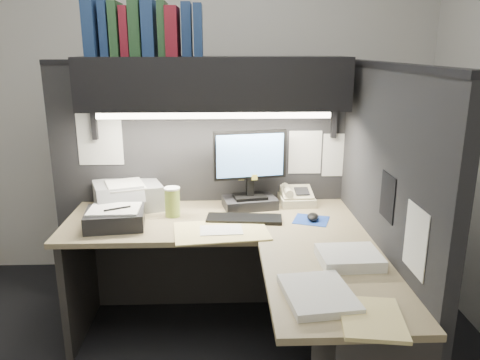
# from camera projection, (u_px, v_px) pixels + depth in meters

# --- Properties ---
(wall_back) EXTENTS (3.50, 0.04, 2.70)m
(wall_back) POSITION_uv_depth(u_px,v_px,m) (199.00, 96.00, 3.48)
(wall_back) COLOR beige
(wall_back) RESTS_ON floor
(wall_front) EXTENTS (3.50, 0.04, 2.70)m
(wall_front) POSITION_uv_depth(u_px,v_px,m) (90.00, 331.00, 0.59)
(wall_front) COLOR beige
(wall_front) RESTS_ON floor
(partition_back) EXTENTS (1.90, 0.06, 1.60)m
(partition_back) POSITION_uv_depth(u_px,v_px,m) (202.00, 189.00, 3.08)
(partition_back) COLOR black
(partition_back) RESTS_ON floor
(partition_right) EXTENTS (0.06, 1.50, 1.60)m
(partition_right) POSITION_uv_depth(u_px,v_px,m) (381.00, 230.00, 2.39)
(partition_right) COLOR black
(partition_right) RESTS_ON floor
(desk) EXTENTS (1.70, 1.53, 0.73)m
(desk) POSITION_uv_depth(u_px,v_px,m) (276.00, 313.00, 2.30)
(desk) COLOR #9A8B62
(desk) RESTS_ON floor
(overhead_shelf) EXTENTS (1.55, 0.34, 0.30)m
(overhead_shelf) POSITION_uv_depth(u_px,v_px,m) (214.00, 83.00, 2.72)
(overhead_shelf) COLOR black
(overhead_shelf) RESTS_ON partition_back
(task_light_tube) EXTENTS (1.32, 0.04, 0.04)m
(task_light_tube) POSITION_uv_depth(u_px,v_px,m) (214.00, 116.00, 2.63)
(task_light_tube) COLOR white
(task_light_tube) RESTS_ON overhead_shelf
(monitor) EXTENTS (0.45, 0.25, 0.49)m
(monitor) POSITION_uv_depth(u_px,v_px,m) (250.00, 178.00, 2.89)
(monitor) COLOR black
(monitor) RESTS_ON desk
(keyboard) EXTENTS (0.45, 0.19, 0.02)m
(keyboard) POSITION_uv_depth(u_px,v_px,m) (244.00, 219.00, 2.72)
(keyboard) COLOR black
(keyboard) RESTS_ON desk
(mousepad) EXTENTS (0.24, 0.23, 0.00)m
(mousepad) POSITION_uv_depth(u_px,v_px,m) (311.00, 220.00, 2.72)
(mousepad) COLOR navy
(mousepad) RESTS_ON desk
(mouse) EXTENTS (0.09, 0.12, 0.04)m
(mouse) POSITION_uv_depth(u_px,v_px,m) (313.00, 217.00, 2.71)
(mouse) COLOR black
(mouse) RESTS_ON mousepad
(telephone) EXTENTS (0.22, 0.23, 0.09)m
(telephone) POSITION_uv_depth(u_px,v_px,m) (296.00, 197.00, 3.00)
(telephone) COLOR beige
(telephone) RESTS_ON desk
(coffee_cup) EXTENTS (0.10, 0.10, 0.17)m
(coffee_cup) POSITION_uv_depth(u_px,v_px,m) (172.00, 203.00, 2.77)
(coffee_cup) COLOR #B0B94A
(coffee_cup) RESTS_ON desk
(printer) EXTENTS (0.48, 0.44, 0.16)m
(printer) POSITION_uv_depth(u_px,v_px,m) (128.00, 195.00, 2.92)
(printer) COLOR gray
(printer) RESTS_ON desk
(notebook_stack) EXTENTS (0.35, 0.30, 0.10)m
(notebook_stack) POSITION_uv_depth(u_px,v_px,m) (115.00, 218.00, 2.62)
(notebook_stack) COLOR black
(notebook_stack) RESTS_ON desk
(open_folder) EXTENTS (0.54, 0.39, 0.01)m
(open_folder) POSITION_uv_depth(u_px,v_px,m) (221.00, 231.00, 2.55)
(open_folder) COLOR #E2CE7F
(open_folder) RESTS_ON desk
(paper_stack_a) EXTENTS (0.29, 0.25, 0.05)m
(paper_stack_a) POSITION_uv_depth(u_px,v_px,m) (349.00, 258.00, 2.17)
(paper_stack_a) COLOR white
(paper_stack_a) RESTS_ON desk
(paper_stack_b) EXTENTS (0.30, 0.36, 0.03)m
(paper_stack_b) POSITION_uv_depth(u_px,v_px,m) (318.00, 294.00, 1.87)
(paper_stack_b) COLOR white
(paper_stack_b) RESTS_ON desk
(manila_stack) EXTENTS (0.26, 0.32, 0.02)m
(manila_stack) POSITION_uv_depth(u_px,v_px,m) (372.00, 318.00, 1.72)
(manila_stack) COLOR #E2CE7F
(manila_stack) RESTS_ON desk
(binder_row) EXTENTS (0.65, 0.26, 0.31)m
(binder_row) POSITION_uv_depth(u_px,v_px,m) (144.00, 30.00, 2.63)
(binder_row) COLOR navy
(binder_row) RESTS_ON overhead_shelf
(pinned_papers) EXTENTS (1.76, 1.31, 0.51)m
(pinned_papers) POSITION_uv_depth(u_px,v_px,m) (267.00, 165.00, 2.67)
(pinned_papers) COLOR white
(pinned_papers) RESTS_ON partition_back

